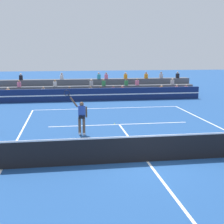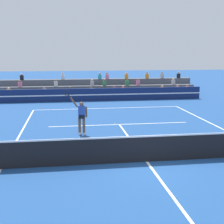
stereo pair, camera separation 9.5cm
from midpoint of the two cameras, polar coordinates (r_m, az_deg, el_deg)
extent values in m
plane|color=navy|center=(12.43, 6.28, -9.01)|extent=(120.00, 120.00, 0.00)
cube|color=white|center=(23.76, -1.08, 0.71)|extent=(11.00, 0.10, 0.01)
cube|color=white|center=(12.28, -19.78, -9.84)|extent=(0.10, 23.80, 0.01)
cube|color=white|center=(18.45, 1.17, -2.28)|extent=(8.25, 0.10, 0.01)
cube|color=white|center=(12.43, 6.28, -8.99)|extent=(0.10, 12.85, 0.01)
cube|color=black|center=(12.27, 6.33, -6.81)|extent=(11.90, 0.02, 1.00)
cube|color=white|center=(12.12, 6.38, -4.42)|extent=(11.90, 0.04, 0.06)
cube|color=navy|center=(27.40, -2.13, 3.23)|extent=(18.00, 0.24, 1.10)
cube|color=white|center=(27.27, -2.10, 3.19)|extent=(18.00, 0.02, 0.10)
cube|color=#4C515B|center=(28.69, -2.42, 3.02)|extent=(18.43, 0.95, 0.55)
cube|color=pink|center=(30.15, 11.66, 4.14)|extent=(0.32, 0.22, 0.44)
sphere|color=tan|center=(30.11, 11.68, 4.74)|extent=(0.18, 0.18, 0.18)
cube|color=silver|center=(28.36, -12.52, 3.69)|extent=(0.32, 0.22, 0.44)
sphere|color=#9E7051|center=(28.32, -12.55, 4.33)|extent=(0.18, 0.18, 0.18)
cube|color=black|center=(28.47, -2.19, 3.97)|extent=(0.32, 0.22, 0.44)
sphere|color=brown|center=(28.43, -2.19, 4.61)|extent=(0.18, 0.18, 0.18)
cube|color=orange|center=(28.72, -18.56, 3.47)|extent=(0.32, 0.22, 0.44)
sphere|color=beige|center=(28.69, -18.60, 4.10)|extent=(0.18, 0.18, 0.18)
cube|color=orange|center=(29.66, 8.93, 4.12)|extent=(0.32, 0.22, 0.44)
sphere|color=beige|center=(29.63, 8.95, 4.74)|extent=(0.18, 0.18, 0.18)
cube|color=red|center=(28.76, 1.80, 4.04)|extent=(0.32, 0.22, 0.44)
sphere|color=tan|center=(28.73, 1.81, 4.67)|extent=(0.18, 0.18, 0.18)
cube|color=purple|center=(28.63, 0.18, 4.01)|extent=(0.32, 0.22, 0.44)
sphere|color=brown|center=(28.59, 0.18, 4.65)|extent=(0.18, 0.18, 0.18)
cube|color=pink|center=(30.49, 13.35, 4.14)|extent=(0.32, 0.22, 0.44)
sphere|color=#9E7051|center=(30.46, 13.38, 4.74)|extent=(0.18, 0.18, 0.18)
cube|color=black|center=(28.29, -7.88, 3.83)|extent=(0.32, 0.22, 0.44)
sphere|color=brown|center=(28.26, -7.89, 4.47)|extent=(0.18, 0.18, 0.18)
cube|color=#B2B2B7|center=(28.38, -4.01, 3.92)|extent=(0.32, 0.22, 0.44)
sphere|color=brown|center=(28.35, -4.02, 4.57)|extent=(0.18, 0.18, 0.18)
cube|color=#4C515B|center=(29.59, -2.63, 3.80)|extent=(18.43, 0.95, 1.10)
cube|color=#B2B2B7|center=(29.27, -3.90, 5.22)|extent=(0.32, 0.22, 0.44)
sphere|color=beige|center=(29.24, -3.91, 5.85)|extent=(0.18, 0.18, 0.18)
cube|color=pink|center=(29.47, -16.71, 4.83)|extent=(0.32, 0.22, 0.44)
sphere|color=#9E7051|center=(29.44, -16.74, 5.44)|extent=(0.18, 0.18, 0.18)
cube|color=#338C4C|center=(29.73, 2.53, 5.33)|extent=(0.32, 0.22, 0.44)
sphere|color=brown|center=(29.70, 2.53, 5.94)|extent=(0.18, 0.18, 0.18)
cube|color=silver|center=(29.19, -10.47, 5.05)|extent=(0.32, 0.22, 0.44)
sphere|color=brown|center=(29.16, -10.49, 5.68)|extent=(0.18, 0.18, 0.18)
cube|color=#338C4C|center=(29.39, -1.62, 5.27)|extent=(0.32, 0.22, 0.44)
sphere|color=#9E7051|center=(29.36, -1.63, 5.89)|extent=(0.18, 0.18, 0.18)
cube|color=#B2B2B7|center=(30.94, 10.89, 5.36)|extent=(0.32, 0.22, 0.44)
sphere|color=beige|center=(30.91, 10.91, 5.95)|extent=(0.18, 0.18, 0.18)
cube|color=pink|center=(29.96, 4.52, 5.34)|extent=(0.32, 0.22, 0.44)
sphere|color=brown|center=(29.93, 4.53, 5.95)|extent=(0.18, 0.18, 0.18)
cube|color=#4C515B|center=(30.50, -2.82, 4.53)|extent=(18.43, 0.95, 1.65)
cube|color=orange|center=(30.64, 2.41, 6.53)|extent=(0.32, 0.22, 0.44)
sphere|color=tan|center=(30.61, 2.41, 7.12)|extent=(0.18, 0.18, 0.18)
cube|color=black|center=(30.35, -16.41, 6.05)|extent=(0.32, 0.22, 0.44)
sphere|color=beige|center=(30.32, -16.45, 6.65)|extent=(0.18, 0.18, 0.18)
cube|color=silver|center=(30.07, -9.26, 6.31)|extent=(0.32, 0.22, 0.44)
sphere|color=tan|center=(30.05, -9.28, 6.92)|extent=(0.18, 0.18, 0.18)
cube|color=black|center=(32.08, 11.81, 6.50)|extent=(0.32, 0.22, 0.44)
sphere|color=tan|center=(32.05, 11.83, 7.07)|extent=(0.18, 0.18, 0.18)
cube|color=pink|center=(30.33, -1.16, 6.49)|extent=(0.32, 0.22, 0.44)
sphere|color=#9E7051|center=(30.31, -1.16, 7.09)|extent=(0.18, 0.18, 0.18)
cube|color=teal|center=(30.25, -2.50, 6.47)|extent=(0.32, 0.22, 0.44)
sphere|color=tan|center=(30.22, -2.51, 7.07)|extent=(0.18, 0.18, 0.18)
cube|color=#B2B2B7|center=(31.52, 8.88, 6.53)|extent=(0.32, 0.22, 0.44)
sphere|color=#9E7051|center=(31.50, 8.90, 7.11)|extent=(0.18, 0.18, 0.18)
cube|color=orange|center=(31.10, 6.16, 6.54)|extent=(0.32, 0.22, 0.44)
sphere|color=#9E7051|center=(31.07, 6.17, 7.13)|extent=(0.18, 0.18, 0.18)
cylinder|color=brown|center=(16.24, -5.32, -2.55)|extent=(0.14, 0.14, 0.90)
cylinder|color=brown|center=(16.32, -6.10, -2.50)|extent=(0.14, 0.14, 0.90)
cube|color=black|center=(16.15, -5.71, -0.85)|extent=(0.33, 0.21, 0.20)
cube|color=#2D4CA5|center=(16.10, -5.73, 0.20)|extent=(0.37, 0.21, 0.56)
sphere|color=brown|center=(16.03, -5.76, 1.46)|extent=(0.22, 0.22, 0.22)
cube|color=white|center=(16.30, -5.30, -3.96)|extent=(0.13, 0.26, 0.09)
cube|color=white|center=(16.38, -6.07, -3.91)|extent=(0.13, 0.26, 0.09)
cylinder|color=brown|center=(16.11, -4.87, 0.01)|extent=(0.09, 0.09, 0.56)
cylinder|color=brown|center=(16.02, -7.17, 1.80)|extent=(0.42, 0.11, 0.54)
cylinder|color=black|center=(15.97, -8.02, 2.95)|extent=(0.15, 0.04, 0.20)
torus|color=black|center=(15.96, -8.41, 3.46)|extent=(0.43, 0.04, 0.43)
sphere|color=#C6DB33|center=(18.49, 0.35, -2.16)|extent=(0.07, 0.07, 0.07)
camera|label=1|loc=(0.05, -90.16, -0.03)|focal=50.00mm
camera|label=2|loc=(0.05, 89.84, 0.03)|focal=50.00mm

